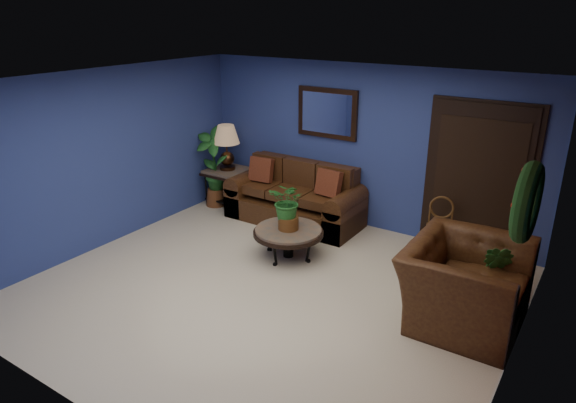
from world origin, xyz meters
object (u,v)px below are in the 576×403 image
Objects in this scene: sofa at (297,201)px; end_table at (228,177)px; side_chair at (440,223)px; coffee_table at (288,233)px; armchair at (465,284)px; table_lamp at (227,142)px.

sofa reaches higher than end_table.
coffee_table is at bearing -157.72° from side_chair.
coffee_table is 0.70× the size of armchair.
side_chair is at bearing 35.25° from coffee_table.
end_table is 0.63m from table_lamp.
sofa is 2.23× the size of coffee_table.
coffee_table is 1.39× the size of end_table.
armchair is (4.45, -1.39, -0.67)m from table_lamp.
side_chair is (3.71, 0.06, -0.65)m from table_lamp.
end_table is at bearing 72.33° from armchair.
coffee_table is at bearing 83.90° from armchair.
armchair is at bearing -5.80° from coffee_table.
table_lamp reaches higher than coffee_table.
sofa is at bearing 117.27° from coffee_table.
side_chair is (1.70, 1.20, 0.11)m from coffee_table.
end_table is at bearing 150.28° from coffee_table.
sofa is 2.31m from side_chair.
coffee_table is 1.16× the size of side_chair.
armchair is (4.45, -1.39, -0.04)m from end_table.
sofa is 1.61m from table_lamp.
sofa is 1.32m from coffee_table.
side_chair is (3.71, 0.06, -0.02)m from end_table.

